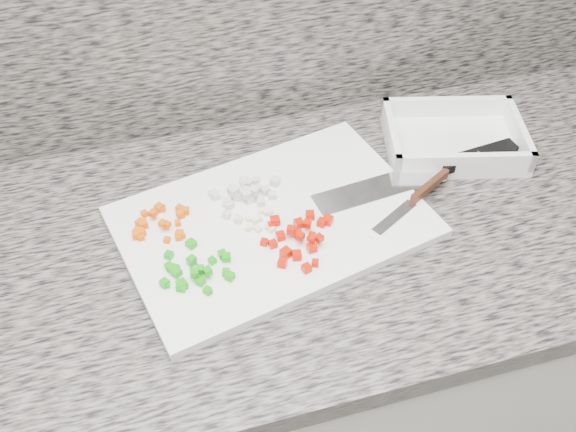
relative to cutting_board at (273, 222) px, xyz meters
name	(u,v)px	position (x,y,z in m)	size (l,w,h in m)	color
cabinet	(235,389)	(-0.09, -0.01, -0.48)	(3.92, 0.62, 0.86)	silver
countertop	(219,250)	(-0.09, -0.01, -0.03)	(3.96, 0.64, 0.04)	#69645C
cutting_board	(273,222)	(0.00, 0.00, 0.00)	(0.48, 0.32, 0.02)	white
carrot_pile	(159,223)	(-0.18, 0.03, 0.01)	(0.10, 0.09, 0.02)	#E05204
onion_pile	(244,193)	(-0.03, 0.06, 0.02)	(0.13, 0.11, 0.02)	beige
green_pepper_pile	(194,270)	(-0.14, -0.08, 0.02)	(0.11, 0.11, 0.02)	#159B0E
red_pepper_pile	(299,237)	(0.03, -0.06, 0.02)	(0.13, 0.12, 0.02)	#C31402
garlic_pile	(261,221)	(-0.02, 0.00, 0.01)	(0.05, 0.06, 0.01)	#F1E8BA
chef_knife	(445,167)	(0.32, 0.03, 0.01)	(0.39, 0.09, 0.02)	silver
paring_knife	(421,193)	(0.25, -0.02, 0.01)	(0.17, 0.11, 0.02)	silver
tray	(454,140)	(0.37, 0.10, 0.01)	(0.28, 0.23, 0.05)	white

